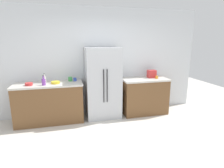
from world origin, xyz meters
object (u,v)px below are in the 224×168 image
(toaster, at_px, (152,74))
(bottle_a, at_px, (44,82))
(bottle_b, at_px, (45,79))
(cup_c, at_px, (75,79))
(cup_a, at_px, (157,77))
(bowl_b, at_px, (55,82))
(refrigerator, at_px, (103,83))
(bowl_a, at_px, (29,84))
(cup_b, at_px, (70,79))

(toaster, bearing_deg, bottle_a, -175.46)
(bottle_b, relative_size, cup_c, 2.90)
(cup_c, bearing_deg, toaster, -1.94)
(cup_a, distance_m, bowl_b, 2.51)
(refrigerator, xyz_separation_m, bottle_b, (-1.36, 0.07, 0.15))
(bottle_a, relative_size, cup_a, 3.07)
(bottle_a, bearing_deg, bowl_a, 170.35)
(bottle_a, bearing_deg, refrigerator, 6.90)
(cup_b, bearing_deg, cup_a, -6.22)
(bowl_a, bearing_deg, bottle_b, 30.61)
(cup_c, height_order, bowl_a, cup_c)
(cup_b, bearing_deg, bowl_a, -165.08)
(toaster, bearing_deg, cup_b, 177.83)
(cup_b, distance_m, bowl_a, 0.92)
(cup_b, bearing_deg, bottle_b, -174.76)
(refrigerator, distance_m, bowl_a, 1.68)
(cup_a, bearing_deg, bottle_a, -178.84)
(cup_b, distance_m, cup_c, 0.11)
(bottle_a, bearing_deg, toaster, 4.54)
(cup_a, bearing_deg, refrigerator, 175.55)
(bowl_a, bearing_deg, cup_b, 14.92)
(bottle_a, bearing_deg, cup_a, 1.16)
(bowl_a, distance_m, bowl_b, 0.56)
(toaster, bearing_deg, cup_c, 178.06)
(bottle_a, xyz_separation_m, cup_a, (2.75, 0.06, -0.04))
(toaster, height_order, cup_a, toaster)
(toaster, relative_size, bowl_a, 1.29)
(bottle_b, bearing_deg, bowl_a, -149.39)
(refrigerator, height_order, bowl_a, refrigerator)
(refrigerator, height_order, cup_b, refrigerator)
(cup_a, height_order, cup_c, cup_c)
(refrigerator, relative_size, toaster, 8.30)
(refrigerator, relative_size, bowl_a, 10.71)
(cup_a, bearing_deg, cup_c, 173.79)
(cup_b, bearing_deg, toaster, -2.17)
(bowl_b, bearing_deg, toaster, 2.58)
(refrigerator, bearing_deg, bowl_a, -176.23)
(bowl_a, relative_size, bowl_b, 0.82)
(bottle_a, height_order, cup_c, bottle_a)
(bottle_b, xyz_separation_m, bowl_a, (-0.31, -0.18, -0.05))
(refrigerator, bearing_deg, bottle_b, 176.85)
(toaster, height_order, bottle_b, bottle_b)
(bottle_b, bearing_deg, toaster, -0.56)
(refrigerator, height_order, cup_a, refrigerator)
(bottle_a, xyz_separation_m, bowl_a, (-0.32, 0.05, -0.05))
(cup_b, relative_size, bowl_a, 0.63)
(cup_b, xyz_separation_m, bowl_b, (-0.34, -0.19, -0.03))
(bottle_b, bearing_deg, refrigerator, -3.15)
(bowl_a, bearing_deg, bowl_b, 5.01)
(bottle_a, xyz_separation_m, bottle_b, (-0.00, 0.24, 0.00))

